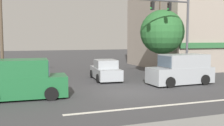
{
  "coord_description": "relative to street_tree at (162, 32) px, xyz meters",
  "views": [
    {
      "loc": [
        -6.07,
        -14.32,
        3.2
      ],
      "look_at": [
        -0.38,
        2.0,
        1.6
      ],
      "focal_mm": 42.0,
      "sensor_mm": 36.0,
      "label": 1
    }
  ],
  "objects": [
    {
      "name": "utility_pole_far_right",
      "position": [
        1.65,
        3.27,
        0.38
      ],
      "size": [
        1.4,
        0.22,
        8.0
      ],
      "color": "brown",
      "rests_on": "ground"
    },
    {
      "name": "utility_pole_near_left",
      "position": [
        -12.66,
        -0.42,
        0.04
      ],
      "size": [
        1.4,
        0.22,
        7.33
      ],
      "color": "brown",
      "rests_on": "ground"
    },
    {
      "name": "building_right_corner",
      "position": [
        6.8,
        5.87,
        2.24
      ],
      "size": [
        10.39,
        11.61,
        12.02
      ],
      "color": "gray",
      "rests_on": "ground"
    },
    {
      "name": "sedan_crossing_rightbound",
      "position": [
        -5.22,
        -0.41,
        -3.06
      ],
      "size": [
        2.11,
        4.22,
        1.58
      ],
      "color": "#999EA3",
      "rests_on": "ground"
    },
    {
      "name": "van_crossing_center",
      "position": [
        -11.49,
        -5.16,
        -2.76
      ],
      "size": [
        4.68,
        2.21,
        2.11
      ],
      "color": "#1E6033",
      "rests_on": "ground"
    },
    {
      "name": "ground_plane",
      "position": [
        -5.37,
        -5.48,
        -3.77
      ],
      "size": [
        120.0,
        120.0,
        0.0
      ],
      "primitive_type": "plane",
      "color": "#3D3D3F"
    },
    {
      "name": "van_parked_curbside",
      "position": [
        -0.78,
        -4.09,
        -2.76
      ],
      "size": [
        4.67,
        2.19,
        2.11
      ],
      "color": "#999EA3",
      "rests_on": "ground"
    },
    {
      "name": "traffic_light_mast",
      "position": [
        -0.36,
        -2.78,
        0.41
      ],
      "size": [
        4.89,
        0.44,
        6.2
      ],
      "color": "#47474C",
      "rests_on": "ground"
    },
    {
      "name": "lane_marking_stripe",
      "position": [
        -5.37,
        -8.98,
        -3.77
      ],
      "size": [
        9.0,
        0.24,
        0.01
      ],
      "primitive_type": "cube",
      "color": "silver",
      "rests_on": "ground"
    },
    {
      "name": "street_tree",
      "position": [
        0.0,
        0.0,
        0.0
      ],
      "size": [
        3.76,
        3.76,
        5.66
      ],
      "color": "#4C3823",
      "rests_on": "ground"
    }
  ]
}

